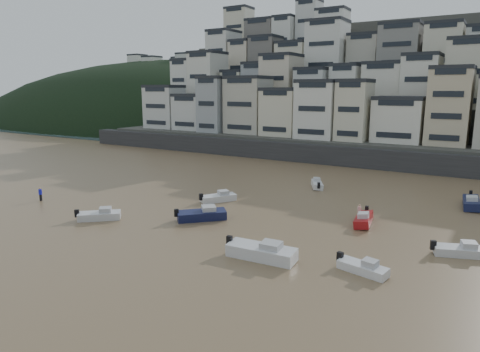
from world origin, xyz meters
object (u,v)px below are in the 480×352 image
Objects in this scene: boat_b at (363,266)px; person_blue at (40,194)px; boat_a at (261,249)px; boat_c at (202,213)px; boat_h at (317,183)px; boat_i at (471,201)px; boat_e at (364,218)px; person_pink at (359,212)px; boat_j at (99,214)px; boat_d at (460,249)px; boat_f at (218,196)px.

person_blue is (-40.46, 0.32, 0.30)m from boat_b.
boat_c is at bearing 146.53° from boat_a.
person_blue reaches higher than boat_b.
boat_i is at bearing -117.57° from boat_h.
person_blue is at bearing -167.29° from boat_b.
boat_b is 0.72× the size of boat_i.
boat_a is 30.07m from boat_i.
boat_e is 1.42m from person_pink.
boat_j is at bearing 165.35° from boat_c.
boat_d is at bearing -38.30° from boat_c.
boat_j is (-6.53, -12.98, -0.01)m from boat_f.
boat_h is at bearing 118.19° from boat_d.
person_blue is at bearing 131.05° from boat_j.
boat_d is at bearing 30.04° from boat_a.
boat_f is 30.18m from boat_i.
boat_a reaches higher than boat_b.
person_pink is at bearing -44.96° from boat_i.
boat_b is 13.90m from person_pink.
boat_a is 3.65× the size of person_pink.
boat_i reaches higher than boat_e.
boat_e reaches higher than boat_b.
boat_d is at bearing 9.03° from person_blue.
boat_i is at bearing 50.59° from person_pink.
boat_i is at bearing 90.52° from boat_b.
boat_d is (5.99, 7.70, 0.05)m from boat_b.
boat_b is 24.34m from boat_f.
person_pink is (9.55, -12.14, 0.24)m from boat_h.
boat_d is 2.61× the size of person_pink.
boat_b is 27.89m from boat_j.
person_blue and person_pink have the same top height.
boat_e is 1.10× the size of boat_h.
boat_d is 0.78× the size of boat_i.
boat_i is (13.57, 26.83, -0.07)m from boat_a.
boat_f is (-13.43, 13.34, -0.20)m from boat_a.
boat_c is 1.18× the size of boat_j.
person_blue is (-19.13, -11.41, 0.21)m from boat_f.
boat_j is 2.75× the size of person_blue.
boat_h is 2.65× the size of person_blue.
boat_h is at bearing 43.16° from person_blue.
boat_j is 12.70m from person_blue.
boat_j is at bearing -57.25° from boat_i.
boat_i is 42.72m from boat_j.
boat_j reaches higher than boat_d.
person_pink is (23.68, 14.50, 0.22)m from boat_j.
boat_d is 35.01m from boat_j.
boat_b is 2.42× the size of person_pink.
person_pink reaches higher than boat_c.
boat_b is at bearing -72.52° from person_pink.
boat_e reaches higher than boat_d.
boat_f reaches higher than boat_d.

